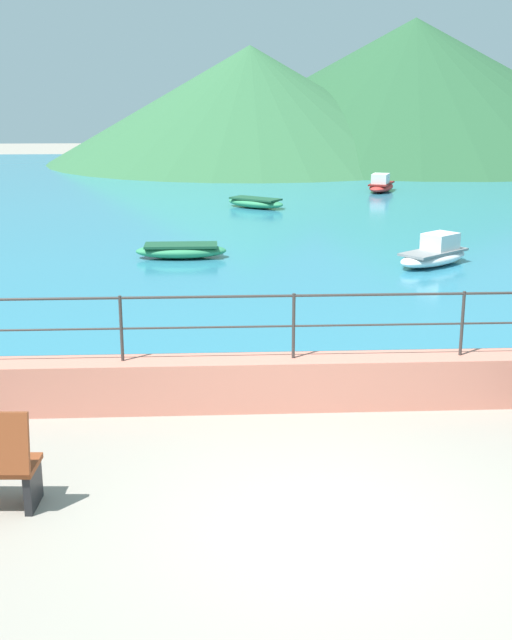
{
  "coord_description": "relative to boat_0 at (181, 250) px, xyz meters",
  "views": [
    {
      "loc": [
        -1.06,
        -7.32,
        4.23
      ],
      "look_at": [
        -0.48,
        3.7,
        1.1
      ],
      "focal_mm": 46.01,
      "sensor_mm": 36.0,
      "label": 1
    }
  ],
  "objects": [
    {
      "name": "ground_plane",
      "position": [
        1.88,
        -13.27,
        -0.26
      ],
      "size": [
        120.0,
        120.0,
        0.0
      ],
      "primitive_type": "plane",
      "color": "gray"
    },
    {
      "name": "promenade_wall",
      "position": [
        1.88,
        -10.07,
        0.09
      ],
      "size": [
        20.0,
        0.56,
        0.7
      ],
      "primitive_type": "cube",
      "color": "tan",
      "rests_on": "ground"
    },
    {
      "name": "railing",
      "position": [
        1.88,
        -10.07,
        1.08
      ],
      "size": [
        18.44,
        0.04,
        0.9
      ],
      "color": "#383330",
      "rests_on": "promenade_wall"
    },
    {
      "name": "lake_water",
      "position": [
        1.88,
        12.57,
        -0.23
      ],
      "size": [
        64.0,
        44.32,
        0.06
      ],
      "primitive_type": "cube",
      "color": "teal",
      "rests_on": "ground"
    },
    {
      "name": "hill_main",
      "position": [
        13.59,
        32.7,
        3.97
      ],
      "size": [
        31.94,
        31.94,
        8.46
      ],
      "primitive_type": "cone",
      "color": "#285633",
      "rests_on": "ground"
    },
    {
      "name": "hill_secondary",
      "position": [
        3.07,
        28.63,
        3.05
      ],
      "size": [
        23.81,
        23.81,
        6.61
      ],
      "primitive_type": "cone",
      "color": "#33663D",
      "rests_on": "ground"
    },
    {
      "name": "boat_0",
      "position": [
        0.0,
        0.0,
        0.0
      ],
      "size": [
        2.3,
        0.9,
        0.36
      ],
      "color": "#338C59",
      "rests_on": "lake_water"
    },
    {
      "name": "boat_2",
      "position": [
        2.37,
        8.98,
        0.0
      ],
      "size": [
        2.37,
        2.12,
        0.36
      ],
      "color": "#338C59",
      "rests_on": "lake_water"
    },
    {
      "name": "boat_5",
      "position": [
        6.22,
        -1.17,
        0.07
      ],
      "size": [
        2.35,
        2.15,
        0.76
      ],
      "color": "white",
      "rests_on": "lake_water"
    },
    {
      "name": "boat_6",
      "position": [
        7.87,
        13.54,
        0.07
      ],
      "size": [
        1.72,
        2.47,
        0.76
      ],
      "color": "red",
      "rests_on": "lake_water"
    }
  ]
}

